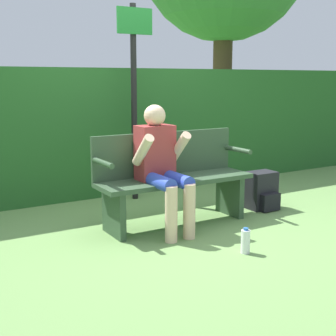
{
  "coord_description": "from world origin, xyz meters",
  "views": [
    {
      "loc": [
        -2.35,
        -3.8,
        1.42
      ],
      "look_at": [
        -0.15,
        -0.1,
        0.6
      ],
      "focal_mm": 50.0,
      "sensor_mm": 36.0,
      "label": 1
    }
  ],
  "objects": [
    {
      "name": "backpack",
      "position": [
        1.12,
        -0.0,
        0.2
      ],
      "size": [
        0.31,
        0.3,
        0.42
      ],
      "color": "black",
      "rests_on": "ground"
    },
    {
      "name": "hedge_back",
      "position": [
        0.0,
        1.58,
        0.78
      ],
      "size": [
        12.0,
        0.44,
        1.55
      ],
      "color": "#235623",
      "rests_on": "ground"
    },
    {
      "name": "person_seated",
      "position": [
        -0.21,
        -0.08,
        0.66
      ],
      "size": [
        0.48,
        0.63,
        1.19
      ],
      "color": "#993333",
      "rests_on": "ground"
    },
    {
      "name": "water_bottle",
      "position": [
        0.08,
        -0.96,
        0.1
      ],
      "size": [
        0.08,
        0.08,
        0.22
      ],
      "color": "white",
      "rests_on": "ground"
    },
    {
      "name": "signpost",
      "position": [
        0.12,
        1.12,
        1.33
      ],
      "size": [
        0.44,
        0.09,
        2.26
      ],
      "color": "black",
      "rests_on": "ground"
    },
    {
      "name": "ground_plane",
      "position": [
        0.0,
        0.0,
        0.0
      ],
      "size": [
        40.0,
        40.0,
        0.0
      ],
      "primitive_type": "plane",
      "color": "#668E4C"
    },
    {
      "name": "park_bench",
      "position": [
        0.0,
        0.06,
        0.46
      ],
      "size": [
        1.58,
        0.45,
        0.9
      ],
      "color": "#334C33",
      "rests_on": "ground"
    }
  ]
}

